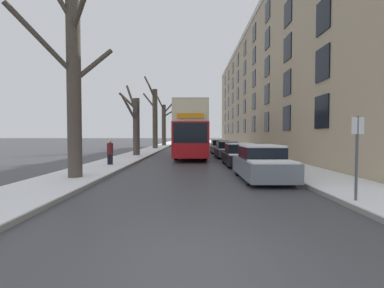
{
  "coord_description": "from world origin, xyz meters",
  "views": [
    {
      "loc": [
        -0.17,
        -3.57,
        1.88
      ],
      "look_at": [
        -0.13,
        13.25,
        1.3
      ],
      "focal_mm": 24.0,
      "sensor_mm": 36.0,
      "label": 1
    }
  ],
  "objects_px": {
    "pedestrian_left_sidewalk": "(109,152)",
    "parked_car_3": "(219,147)",
    "parked_car_1": "(239,155)",
    "bare_tree_left_2": "(154,116)",
    "bare_tree_left_3": "(163,123)",
    "double_decker_bus": "(190,129)",
    "parked_car_0": "(261,164)",
    "bare_tree_left_0": "(72,84)",
    "oncoming_van": "(180,139)",
    "street_sign_post": "(356,154)",
    "bare_tree_left_1": "(135,123)",
    "parked_car_2": "(226,150)"
  },
  "relations": [
    {
      "from": "double_decker_bus",
      "to": "parked_car_0",
      "type": "relative_size",
      "value": 2.97
    },
    {
      "from": "bare_tree_left_2",
      "to": "parked_car_0",
      "type": "distance_m",
      "value": 24.89
    },
    {
      "from": "bare_tree_left_2",
      "to": "parked_car_1",
      "type": "xyz_separation_m",
      "value": [
        7.91,
        -18.27,
        -3.73
      ]
    },
    {
      "from": "bare_tree_left_0",
      "to": "street_sign_post",
      "type": "distance_m",
      "value": 10.22
    },
    {
      "from": "parked_car_2",
      "to": "parked_car_1",
      "type": "bearing_deg",
      "value": -90.0
    },
    {
      "from": "parked_car_2",
      "to": "pedestrian_left_sidewalk",
      "type": "distance_m",
      "value": 10.13
    },
    {
      "from": "double_decker_bus",
      "to": "bare_tree_left_3",
      "type": "bearing_deg",
      "value": 102.27
    },
    {
      "from": "bare_tree_left_2",
      "to": "bare_tree_left_0",
      "type": "bearing_deg",
      "value": -89.63
    },
    {
      "from": "bare_tree_left_0",
      "to": "double_decker_bus",
      "type": "height_order",
      "value": "bare_tree_left_0"
    },
    {
      "from": "bare_tree_left_3",
      "to": "parked_car_2",
      "type": "distance_m",
      "value": 24.4
    },
    {
      "from": "pedestrian_left_sidewalk",
      "to": "street_sign_post",
      "type": "distance_m",
      "value": 12.33
    },
    {
      "from": "bare_tree_left_3",
      "to": "double_decker_bus",
      "type": "relative_size",
      "value": 0.73
    },
    {
      "from": "parked_car_1",
      "to": "parked_car_3",
      "type": "height_order",
      "value": "parked_car_3"
    },
    {
      "from": "bare_tree_left_2",
      "to": "oncoming_van",
      "type": "bearing_deg",
      "value": 74.74
    },
    {
      "from": "bare_tree_left_0",
      "to": "bare_tree_left_1",
      "type": "bearing_deg",
      "value": 90.49
    },
    {
      "from": "parked_car_3",
      "to": "pedestrian_left_sidewalk",
      "type": "height_order",
      "value": "pedestrian_left_sidewalk"
    },
    {
      "from": "parked_car_3",
      "to": "bare_tree_left_3",
      "type": "bearing_deg",
      "value": 114.15
    },
    {
      "from": "parked_car_0",
      "to": "parked_car_1",
      "type": "distance_m",
      "value": 5.04
    },
    {
      "from": "parked_car_0",
      "to": "pedestrian_left_sidewalk",
      "type": "xyz_separation_m",
      "value": [
        -7.74,
        4.26,
        0.21
      ]
    },
    {
      "from": "parked_car_1",
      "to": "parked_car_0",
      "type": "bearing_deg",
      "value": -90.0
    },
    {
      "from": "bare_tree_left_0",
      "to": "bare_tree_left_3",
      "type": "bearing_deg",
      "value": 90.01
    },
    {
      "from": "street_sign_post",
      "to": "bare_tree_left_2",
      "type": "bearing_deg",
      "value": 108.81
    },
    {
      "from": "bare_tree_left_0",
      "to": "street_sign_post",
      "type": "height_order",
      "value": "bare_tree_left_0"
    },
    {
      "from": "pedestrian_left_sidewalk",
      "to": "parked_car_3",
      "type": "bearing_deg",
      "value": 60.08
    },
    {
      "from": "parked_car_0",
      "to": "oncoming_van",
      "type": "bearing_deg",
      "value": 98.2
    },
    {
      "from": "double_decker_bus",
      "to": "street_sign_post",
      "type": "distance_m",
      "value": 16.62
    },
    {
      "from": "parked_car_2",
      "to": "pedestrian_left_sidewalk",
      "type": "xyz_separation_m",
      "value": [
        -7.74,
        -6.54,
        0.25
      ]
    },
    {
      "from": "parked_car_1",
      "to": "oncoming_van",
      "type": "height_order",
      "value": "oncoming_van"
    },
    {
      "from": "parked_car_1",
      "to": "pedestrian_left_sidewalk",
      "type": "distance_m",
      "value": 7.78
    },
    {
      "from": "bare_tree_left_1",
      "to": "parked_car_1",
      "type": "bearing_deg",
      "value": -40.03
    },
    {
      "from": "parked_car_1",
      "to": "bare_tree_left_2",
      "type": "bearing_deg",
      "value": 113.4
    },
    {
      "from": "bare_tree_left_0",
      "to": "oncoming_van",
      "type": "height_order",
      "value": "bare_tree_left_0"
    },
    {
      "from": "bare_tree_left_2",
      "to": "double_decker_bus",
      "type": "distance_m",
      "value": 12.48
    },
    {
      "from": "bare_tree_left_0",
      "to": "bare_tree_left_1",
      "type": "xyz_separation_m",
      "value": [
        -0.1,
        11.9,
        -1.01
      ]
    },
    {
      "from": "bare_tree_left_1",
      "to": "pedestrian_left_sidewalk",
      "type": "xyz_separation_m",
      "value": [
        0.12,
        -7.38,
        -2.06
      ]
    },
    {
      "from": "pedestrian_left_sidewalk",
      "to": "bare_tree_left_3",
      "type": "bearing_deg",
      "value": 92.71
    },
    {
      "from": "oncoming_van",
      "to": "street_sign_post",
      "type": "xyz_separation_m",
      "value": [
        6.33,
        -38.22,
        0.11
      ]
    },
    {
      "from": "bare_tree_left_0",
      "to": "oncoming_van",
      "type": "bearing_deg",
      "value": 85.32
    },
    {
      "from": "parked_car_3",
      "to": "bare_tree_left_0",
      "type": "bearing_deg",
      "value": -114.99
    },
    {
      "from": "parked_car_0",
      "to": "oncoming_van",
      "type": "relative_size",
      "value": 0.71
    },
    {
      "from": "bare_tree_left_1",
      "to": "parked_car_0",
      "type": "distance_m",
      "value": 14.23
    },
    {
      "from": "double_decker_bus",
      "to": "parked_car_2",
      "type": "bearing_deg",
      "value": -21.1
    },
    {
      "from": "bare_tree_left_1",
      "to": "pedestrian_left_sidewalk",
      "type": "relative_size",
      "value": 3.93
    },
    {
      "from": "parked_car_0",
      "to": "pedestrian_left_sidewalk",
      "type": "distance_m",
      "value": 8.84
    },
    {
      "from": "parked_car_0",
      "to": "pedestrian_left_sidewalk",
      "type": "relative_size",
      "value": 2.45
    },
    {
      "from": "parked_car_0",
      "to": "parked_car_1",
      "type": "height_order",
      "value": "parked_car_0"
    },
    {
      "from": "pedestrian_left_sidewalk",
      "to": "parked_car_2",
      "type": "bearing_deg",
      "value": 42.85
    },
    {
      "from": "bare_tree_left_1",
      "to": "street_sign_post",
      "type": "relative_size",
      "value": 2.67
    },
    {
      "from": "bare_tree_left_3",
      "to": "parked_car_2",
      "type": "relative_size",
      "value": 2.15
    },
    {
      "from": "bare_tree_left_1",
      "to": "pedestrian_left_sidewalk",
      "type": "bearing_deg",
      "value": -89.08
    }
  ]
}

